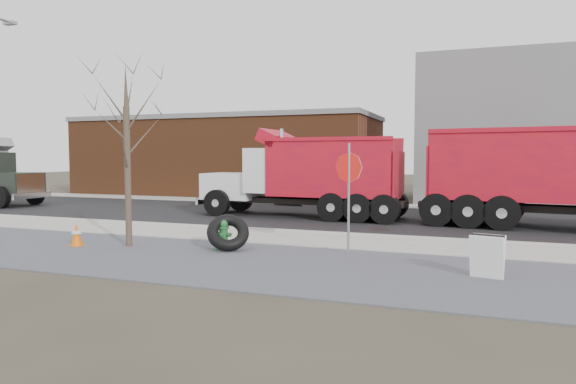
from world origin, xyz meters
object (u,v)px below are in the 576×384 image
at_px(stop_sign, 349,180).
at_px(sandwich_board, 487,256).
at_px(truck_tire, 228,232).
at_px(dump_truck_red_b, 309,173).
at_px(fire_hydrant, 223,236).
at_px(dump_truck_red_a, 554,173).

height_order(stop_sign, sandwich_board, stop_sign).
bearing_deg(truck_tire, dump_truck_red_b, 92.02).
height_order(fire_hydrant, stop_sign, stop_sign).
height_order(truck_tire, sandwich_board, truck_tire).
distance_m(fire_hydrant, dump_truck_red_b, 8.14).
relative_size(stop_sign, sandwich_board, 3.14).
bearing_deg(fire_hydrant, stop_sign, 13.07).
bearing_deg(truck_tire, sandwich_board, -9.08).
xyz_separation_m(truck_tire, dump_truck_red_a, (8.94, 7.66, 1.50)).
bearing_deg(truck_tire, dump_truck_red_a, 40.61).
bearing_deg(dump_truck_red_a, stop_sign, -121.03).
bearing_deg(sandwich_board, fire_hydrant, -177.91).
xyz_separation_m(fire_hydrant, truck_tire, (0.19, -0.09, 0.12)).
bearing_deg(dump_truck_red_b, truck_tire, 93.30).
relative_size(sandwich_board, dump_truck_red_a, 0.09).
xyz_separation_m(sandwich_board, dump_truck_red_b, (-6.91, 9.15, 1.38)).
distance_m(stop_sign, dump_truck_red_b, 8.36).
relative_size(truck_tire, dump_truck_red_a, 0.15).
height_order(fire_hydrant, dump_truck_red_a, dump_truck_red_a).
bearing_deg(dump_truck_red_b, sandwich_board, 128.33).
xyz_separation_m(fire_hydrant, dump_truck_red_b, (-0.09, 8.00, 1.49)).
bearing_deg(truck_tire, stop_sign, 8.94).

